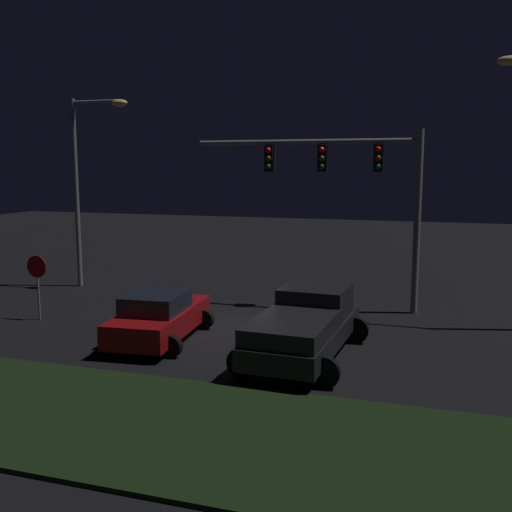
# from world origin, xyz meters

# --- Properties ---
(ground_plane) EXTENTS (80.00, 80.00, 0.00)m
(ground_plane) POSITION_xyz_m (0.00, 0.00, 0.00)
(ground_plane) COLOR black
(grass_median) EXTENTS (27.56, 4.89, 0.10)m
(grass_median) POSITION_xyz_m (0.00, -7.94, 0.05)
(grass_median) COLOR black
(grass_median) RESTS_ON ground_plane
(pickup_truck) EXTENTS (3.03, 5.48, 1.80)m
(pickup_truck) POSITION_xyz_m (2.75, -2.65, 1.00)
(pickup_truck) COLOR black
(pickup_truck) RESTS_ON ground_plane
(car_sedan) EXTENTS (2.73, 4.54, 1.51)m
(car_sedan) POSITION_xyz_m (-1.81, -2.48, 0.74)
(car_sedan) COLOR maroon
(car_sedan) RESTS_ON ground_plane
(traffic_signal_gantry) EXTENTS (8.32, 0.56, 6.50)m
(traffic_signal_gantry) POSITION_xyz_m (2.88, 3.37, 4.90)
(traffic_signal_gantry) COLOR slate
(traffic_signal_gantry) RESTS_ON ground_plane
(street_lamp_left) EXTENTS (2.70, 0.44, 8.03)m
(street_lamp_left) POSITION_xyz_m (-8.38, 3.96, 5.08)
(street_lamp_left) COLOR slate
(street_lamp_left) RESTS_ON ground_plane
(stop_sign) EXTENTS (0.76, 0.08, 2.23)m
(stop_sign) POSITION_xyz_m (-6.88, -1.50, 1.56)
(stop_sign) COLOR slate
(stop_sign) RESTS_ON ground_plane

